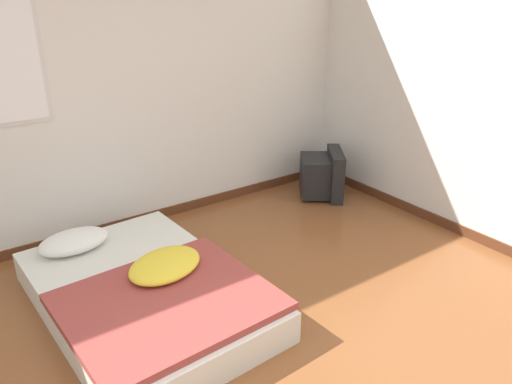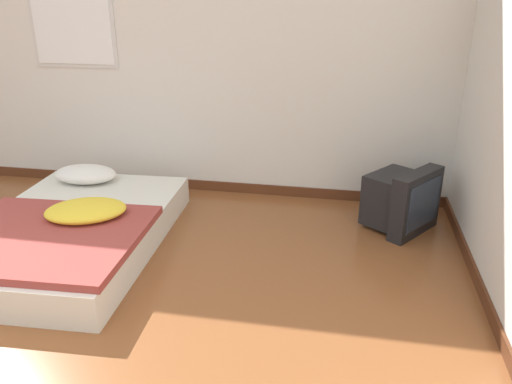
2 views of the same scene
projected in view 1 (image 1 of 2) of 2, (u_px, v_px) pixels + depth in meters
wall_back at (54, 93)px, 3.88m from camera, size 8.08×0.08×2.60m
mattress_bed at (144, 292)px, 3.40m from camera, size 1.32×1.91×0.37m
crt_tv at (323, 175)px, 5.17m from camera, size 0.61×0.63×0.49m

